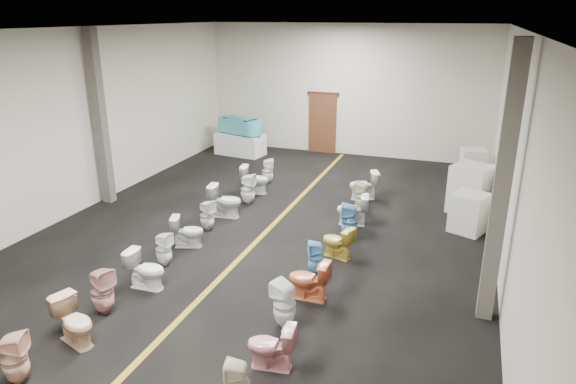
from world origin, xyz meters
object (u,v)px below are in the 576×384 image
at_px(toilet_left_3, 102,291).
at_px(toilet_right_3, 271,346).
at_px(toilet_right_2, 238,384).
at_px(toilet_right_11, 364,185).
at_px(appliance_crate_d, 472,165).
at_px(toilet_right_8, 350,221).
at_px(toilet_left_6, 188,231).
at_px(toilet_right_6, 316,258).
at_px(toilet_right_4, 284,304).
at_px(toilet_right_10, 362,197).
at_px(toilet_left_11, 268,171).
at_px(appliance_crate_c, 471,184).
at_px(toilet_left_7, 207,215).
at_px(toilet_left_9, 248,189).
at_px(toilet_right_9, 352,210).
at_px(toilet_left_5, 164,249).
at_px(bathtub, 240,125).
at_px(appliance_crate_a, 469,213).
at_px(toilet_left_4, 146,269).
at_px(toilet_left_2, 75,321).
at_px(toilet_left_8, 225,201).
at_px(toilet_right_5, 309,280).
at_px(toilet_left_10, 255,179).
at_px(display_table, 240,144).
at_px(toilet_right_7, 338,242).
at_px(toilet_left_1, 15,358).

distance_m(toilet_left_3, toilet_right_3, 3.20).
bearing_deg(toilet_right_2, toilet_right_11, 166.24).
xyz_separation_m(appliance_crate_d, toilet_right_8, (-2.51, -5.34, -0.08)).
height_order(toilet_left_6, toilet_right_6, toilet_left_6).
bearing_deg(toilet_right_4, toilet_right_10, -158.42).
relative_size(toilet_left_11, toilet_right_2, 1.09).
xyz_separation_m(appliance_crate_c, toilet_right_11, (-2.74, -0.93, -0.06)).
bearing_deg(toilet_right_8, toilet_left_7, -87.54).
distance_m(toilet_left_9, toilet_right_9, 2.96).
height_order(toilet_right_8, toilet_right_10, toilet_right_8).
bearing_deg(toilet_left_9, toilet_left_5, 175.57).
xyz_separation_m(appliance_crate_c, toilet_left_11, (-5.72, -0.51, -0.08)).
bearing_deg(bathtub, appliance_crate_d, 15.12).
distance_m(appliance_crate_a, toilet_right_9, 2.67).
height_order(toilet_left_11, toilet_right_9, toilet_right_9).
height_order(toilet_left_4, toilet_right_4, toilet_right_4).
relative_size(toilet_left_2, toilet_left_8, 0.92).
height_order(bathtub, toilet_left_3, bathtub).
distance_m(toilet_left_11, toilet_right_5, 6.66).
xyz_separation_m(toilet_left_10, toilet_right_8, (3.21, -2.12, 0.01)).
distance_m(display_table, toilet_right_10, 6.61).
bearing_deg(toilet_left_8, toilet_right_11, -59.11).
xyz_separation_m(toilet_left_5, toilet_right_10, (3.09, 4.33, 0.02)).
bearing_deg(toilet_left_8, toilet_right_4, -151.17).
xyz_separation_m(display_table, appliance_crate_c, (7.86, -2.22, 0.08)).
bearing_deg(toilet_left_5, appliance_crate_a, -49.36).
xyz_separation_m(toilet_left_2, toilet_left_3, (-0.14, 0.83, 0.04)).
relative_size(appliance_crate_d, toilet_right_9, 1.29).
bearing_deg(toilet_right_10, toilet_left_3, -11.51).
bearing_deg(toilet_left_3, toilet_left_6, 17.92).
relative_size(appliance_crate_a, toilet_right_2, 1.35).
distance_m(toilet_left_8, toilet_right_11, 3.83).
height_order(toilet_left_10, toilet_right_8, toilet_right_8).
bearing_deg(toilet_left_10, toilet_right_8, -133.33).
distance_m(toilet_left_8, toilet_right_7, 3.43).
xyz_separation_m(bathtub, appliance_crate_c, (7.86, -2.22, -0.62)).
height_order(display_table, toilet_right_5, display_table).
bearing_deg(toilet_right_4, toilet_left_6, -103.07).
xyz_separation_m(display_table, toilet_left_5, (2.16, -8.35, -0.03)).
bearing_deg(display_table, toilet_right_6, -56.19).
bearing_deg(toilet_right_3, toilet_right_11, 175.12).
relative_size(toilet_right_2, toilet_right_5, 0.91).
bearing_deg(toilet_left_8, appliance_crate_a, -87.69).
relative_size(toilet_left_2, toilet_left_11, 1.01).
bearing_deg(toilet_left_4, toilet_right_6, -62.91).
bearing_deg(toilet_right_11, toilet_left_4, -47.88).
bearing_deg(toilet_left_1, toilet_left_10, -21.66).
xyz_separation_m(toilet_right_5, toilet_right_8, (0.07, 2.80, 0.03)).
bearing_deg(toilet_left_2, toilet_right_3, -62.57).
bearing_deg(toilet_right_2, toilet_left_5, -149.63).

